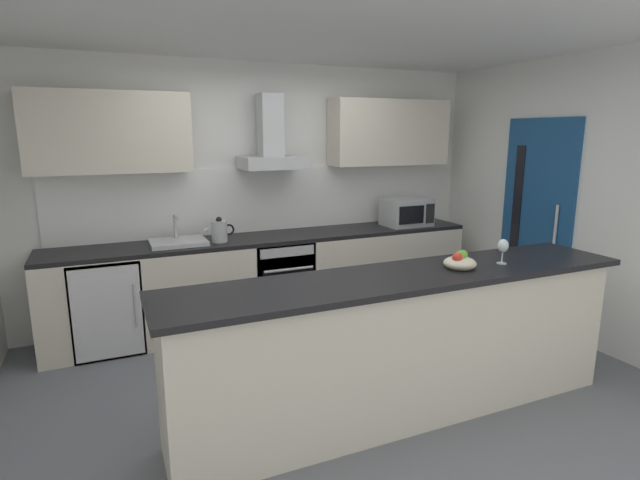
{
  "coord_description": "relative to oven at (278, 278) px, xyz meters",
  "views": [
    {
      "loc": [
        -1.54,
        -3.19,
        1.91
      ],
      "look_at": [
        0.07,
        0.45,
        1.05
      ],
      "focal_mm": 27.96,
      "sensor_mm": 36.0,
      "label": 1
    }
  ],
  "objects": [
    {
      "name": "ground",
      "position": [
        -0.04,
        -1.43,
        -0.47
      ],
      "size": [
        5.84,
        4.55,
        0.02
      ],
      "primitive_type": "cube",
      "color": "slate"
    },
    {
      "name": "ceiling",
      "position": [
        -0.04,
        -1.43,
        2.15
      ],
      "size": [
        5.84,
        4.55,
        0.02
      ],
      "primitive_type": "cube",
      "color": "white"
    },
    {
      "name": "wall_back",
      "position": [
        -0.04,
        0.41,
        0.84
      ],
      "size": [
        5.84,
        0.12,
        2.6
      ],
      "primitive_type": "cube",
      "color": "white",
      "rests_on": "ground"
    },
    {
      "name": "wall_right",
      "position": [
        2.44,
        -1.43,
        0.84
      ],
      "size": [
        0.12,
        4.55,
        2.6
      ],
      "primitive_type": "cube",
      "color": "white",
      "rests_on": "ground"
    },
    {
      "name": "backsplash_tile",
      "position": [
        -0.04,
        0.33,
        0.77
      ],
      "size": [
        4.11,
        0.02,
        0.66
      ],
      "primitive_type": "cube",
      "color": "white"
    },
    {
      "name": "counter_back",
      "position": [
        -0.04,
        0.03,
        -0.01
      ],
      "size": [
        4.26,
        0.6,
        0.9
      ],
      "color": "beige",
      "rests_on": "ground"
    },
    {
      "name": "counter_island",
      "position": [
        0.21,
        -1.98,
        0.05
      ],
      "size": [
        3.25,
        0.64,
        1.01
      ],
      "color": "beige",
      "rests_on": "ground"
    },
    {
      "name": "upper_cabinets",
      "position": [
        -0.04,
        0.18,
        1.45
      ],
      "size": [
        4.2,
        0.32,
        0.7
      ],
      "color": "beige"
    },
    {
      "name": "side_door",
      "position": [
        2.36,
        -1.03,
        0.57
      ],
      "size": [
        0.08,
        0.85,
        2.05
      ],
      "color": "navy",
      "rests_on": "ground"
    },
    {
      "name": "oven",
      "position": [
        0.0,
        0.0,
        0.0
      ],
      "size": [
        0.6,
        0.62,
        0.8
      ],
      "color": "slate",
      "rests_on": "ground"
    },
    {
      "name": "refrigerator",
      "position": [
        -1.61,
        -0.0,
        -0.03
      ],
      "size": [
        0.58,
        0.6,
        0.85
      ],
      "color": "white",
      "rests_on": "ground"
    },
    {
      "name": "microwave",
      "position": [
        1.5,
        -0.03,
        0.59
      ],
      "size": [
        0.5,
        0.38,
        0.3
      ],
      "color": "#B7BABC",
      "rests_on": "counter_back"
    },
    {
      "name": "sink",
      "position": [
        -0.96,
        0.01,
        0.47
      ],
      "size": [
        0.5,
        0.4,
        0.26
      ],
      "color": "silver",
      "rests_on": "counter_back"
    },
    {
      "name": "kettle",
      "position": [
        -0.59,
        -0.03,
        0.55
      ],
      "size": [
        0.29,
        0.15,
        0.24
      ],
      "color": "#B7BABC",
      "rests_on": "counter_back"
    },
    {
      "name": "range_hood",
      "position": [
        0.0,
        0.13,
        1.33
      ],
      "size": [
        0.62,
        0.45,
        0.72
      ],
      "color": "#B7BABC"
    },
    {
      "name": "wine_glass",
      "position": [
        0.96,
        -2.04,
        0.67
      ],
      "size": [
        0.08,
        0.08,
        0.18
      ],
      "color": "silver",
      "rests_on": "counter_island"
    },
    {
      "name": "fruit_bowl",
      "position": [
        0.61,
        -2.01,
        0.59
      ],
      "size": [
        0.22,
        0.22,
        0.13
      ],
      "color": "beige",
      "rests_on": "counter_island"
    }
  ]
}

